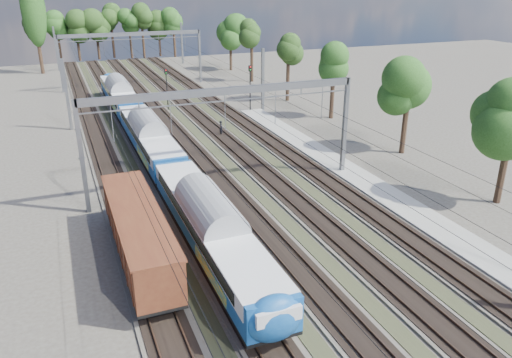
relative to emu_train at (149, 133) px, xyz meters
name	(u,v)px	position (x,y,z in m)	size (l,w,h in m)	color
track_bed	(184,141)	(4.50, 4.05, -2.52)	(21.00, 130.00, 0.34)	#47423A
platform	(414,213)	(16.50, -20.95, -2.47)	(3.00, 70.00, 0.30)	gray
catenary	(168,73)	(4.83, 11.74, 3.78)	(25.65, 130.00, 9.00)	slate
tree_belt	(164,30)	(12.66, 50.02, 5.27)	(40.44, 98.47, 11.76)	black
poplar	(33,9)	(-10.00, 57.05, 9.27)	(4.40, 4.40, 19.04)	black
emu_train	(149,133)	(0.00, 0.00, 0.00)	(3.04, 64.31, 4.45)	black
freight_boxcar	(139,233)	(-4.50, -20.15, -0.43)	(2.88, 13.92, 3.59)	black
worker	(221,128)	(9.17, 4.73, -1.72)	(0.66, 0.43, 1.80)	black
signal_near	(167,85)	(6.03, 18.79, 1.03)	(0.37, 0.34, 5.77)	black
signal_far	(250,83)	(16.37, 13.85, 1.41)	(0.40, 0.37, 6.36)	black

